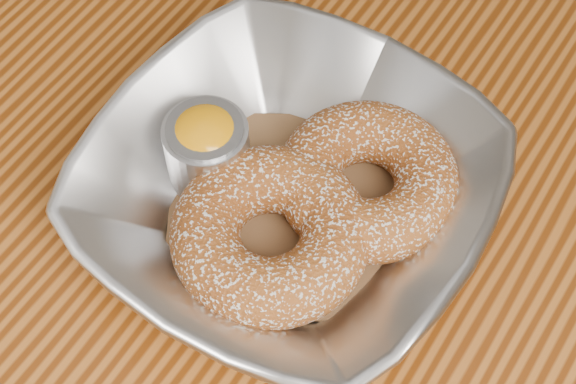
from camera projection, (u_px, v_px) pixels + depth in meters
The scene contains 6 objects.
table at pixel (311, 246), 0.65m from camera, with size 1.20×0.80×0.75m.
serving_bowl at pixel (288, 193), 0.52m from camera, with size 0.23×0.23×0.06m, color #B9BBC0.
parchment at pixel (288, 210), 0.54m from camera, with size 0.14×0.14×0.00m, color brown.
donut_back at pixel (367, 180), 0.52m from camera, with size 0.11×0.11×0.04m, color brown.
donut_front at pixel (270, 234), 0.50m from camera, with size 0.12×0.12×0.04m, color brown.
ramekin at pixel (207, 148), 0.53m from camera, with size 0.05×0.05×0.05m.
Camera 1 is at (0.15, -0.27, 1.22)m, focal length 55.00 mm.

